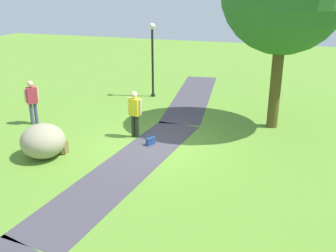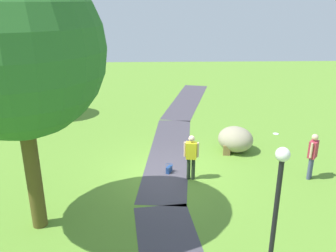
# 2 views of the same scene
# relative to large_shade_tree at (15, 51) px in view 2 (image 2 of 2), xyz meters

# --- Properties ---
(ground_plane) EXTENTS (48.00, 48.00, 0.00)m
(ground_plane) POSITION_rel_large_shade_tree_xyz_m (2.90, -3.60, -4.79)
(ground_plane) COLOR #5D8C2F
(footpath_segment_mid) EXTENTS (8.12, 2.44, 0.01)m
(footpath_segment_mid) POSITION_rel_large_shade_tree_xyz_m (4.82, -3.77, -4.79)
(footpath_segment_mid) COLOR #423E48
(footpath_segment_mid) RESTS_ON ground
(footpath_segment_far) EXTENTS (8.15, 3.52, 0.01)m
(footpath_segment_far) POSITION_rel_large_shade_tree_xyz_m (12.68, -5.17, -4.79)
(footpath_segment_far) COLOR #423E48
(footpath_segment_far) RESTS_ON ground
(large_shade_tree) EXTENTS (4.26, 4.26, 6.94)m
(large_shade_tree) POSITION_rel_large_shade_tree_xyz_m (0.00, 0.00, 0.00)
(large_shade_tree) COLOR #50471C
(large_shade_tree) RESTS_ON ground
(young_tree_near_path) EXTENTS (2.62, 2.62, 4.28)m
(young_tree_near_path) POSITION_rel_large_shade_tree_xyz_m (9.60, 3.30, -1.83)
(young_tree_near_path) COLOR brown
(young_tree_near_path) RESTS_ON ground
(lamp_post) EXTENTS (0.28, 0.28, 3.36)m
(lamp_post) POSITION_rel_large_shade_tree_xyz_m (-2.52, -5.61, -2.71)
(lamp_post) COLOR black
(lamp_post) RESTS_ON ground
(lawn_boulder) EXTENTS (1.99, 1.96, 1.03)m
(lawn_boulder) POSITION_rel_large_shade_tree_xyz_m (4.89, -6.49, -4.28)
(lawn_boulder) COLOR gray
(lawn_boulder) RESTS_ON ground
(woman_with_handbag) EXTENTS (0.29, 0.51, 1.62)m
(woman_with_handbag) POSITION_rel_large_shade_tree_xyz_m (2.52, -4.43, -3.85)
(woman_with_handbag) COLOR #22301E
(woman_with_handbag) RESTS_ON ground
(man_near_boulder) EXTENTS (0.43, 0.42, 1.66)m
(man_near_boulder) POSITION_rel_large_shade_tree_xyz_m (2.43, -8.59, -3.83)
(man_near_boulder) COLOR #454B6F
(man_near_boulder) RESTS_ON ground
(handbag_on_grass) EXTENTS (0.36, 0.36, 0.31)m
(handbag_on_grass) POSITION_rel_large_shade_tree_xyz_m (3.03, -3.69, -4.65)
(handbag_on_grass) COLOR navy
(handbag_on_grass) RESTS_ON ground
(backpack_by_boulder) EXTENTS (0.29, 0.31, 0.40)m
(backpack_by_boulder) POSITION_rel_large_shade_tree_xyz_m (4.51, -6.07, -4.60)
(backpack_by_boulder) COLOR olive
(backpack_by_boulder) RESTS_ON ground
(frisbee_on_grass) EXTENTS (0.26, 0.26, 0.02)m
(frisbee_on_grass) POSITION_rel_large_shade_tree_xyz_m (6.72, -8.82, -4.78)
(frisbee_on_grass) COLOR white
(frisbee_on_grass) RESTS_ON ground
(delivery_van) EXTENTS (5.30, 2.63, 2.30)m
(delivery_van) POSITION_rel_large_shade_tree_xyz_m (23.38, 10.47, -3.53)
(delivery_van) COLOR silver
(delivery_van) RESTS_ON ground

